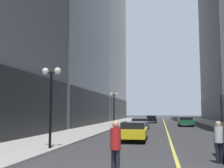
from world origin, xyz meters
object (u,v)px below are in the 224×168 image
at_px(car_green, 185,121).
at_px(street_lamp_left_near, 51,89).
at_px(car_blue, 140,124).
at_px(car_black, 151,119).
at_px(street_lamp_left_far, 114,102).
at_px(car_yellow, 134,130).
at_px(pedestrian_in_red_jacket, 116,144).
at_px(pedestrian_in_white_shirt, 219,139).

xyz_separation_m(car_green, street_lamp_left_near, (-9.16, -25.78, 2.54)).
distance_m(car_blue, car_black, 20.44).
xyz_separation_m(street_lamp_left_near, street_lamp_left_far, (0.00, 20.06, 0.00)).
relative_size(car_green, car_black, 0.98).
distance_m(car_yellow, car_blue, 10.54).
height_order(car_black, street_lamp_left_far, street_lamp_left_far).
bearing_deg(pedestrian_in_red_jacket, car_green, 81.13).
bearing_deg(street_lamp_left_far, car_yellow, -74.89).
bearing_deg(street_lamp_left_far, pedestrian_in_red_jacket, -80.20).
distance_m(car_yellow, car_green, 20.69).
relative_size(car_black, pedestrian_in_red_jacket, 2.55).
bearing_deg(car_blue, pedestrian_in_white_shirt, -76.00).
height_order(car_black, pedestrian_in_white_shirt, pedestrian_in_white_shirt).
distance_m(car_black, street_lamp_left_far, 17.36).
relative_size(pedestrian_in_red_jacket, pedestrian_in_white_shirt, 1.06).
height_order(car_green, car_black, same).
bearing_deg(street_lamp_left_near, pedestrian_in_red_jacket, -49.42).
distance_m(car_blue, pedestrian_in_red_jacket, 21.40).
bearing_deg(street_lamp_left_near, car_green, 70.44).
height_order(car_yellow, street_lamp_left_near, street_lamp_left_near).
xyz_separation_m(car_black, street_lamp_left_far, (-4.09, -16.68, 2.54)).
relative_size(car_yellow, pedestrian_in_red_jacket, 2.55).
distance_m(car_yellow, pedestrian_in_white_shirt, 8.87).
distance_m(car_yellow, car_black, 30.97).
distance_m(car_black, pedestrian_in_red_jacket, 41.82).
bearing_deg(street_lamp_left_near, street_lamp_left_far, 90.00).
bearing_deg(car_blue, car_yellow, -88.08).
xyz_separation_m(car_yellow, street_lamp_left_near, (-3.86, -5.78, 2.54)).
bearing_deg(street_lamp_left_near, pedestrian_in_white_shirt, -14.04).
bearing_deg(pedestrian_in_red_jacket, car_blue, 92.24).
xyz_separation_m(pedestrian_in_red_jacket, pedestrian_in_white_shirt, (3.73, 3.05, -0.06)).
bearing_deg(car_black, car_yellow, -90.42).
bearing_deg(street_lamp_left_far, car_black, 76.23).
bearing_deg(car_yellow, pedestrian_in_white_shirt, -61.60).
bearing_deg(car_blue, car_black, 88.37).
height_order(car_green, pedestrian_in_white_shirt, pedestrian_in_white_shirt).
distance_m(car_blue, car_green, 11.03).
distance_m(pedestrian_in_white_shirt, street_lamp_left_far, 23.62).
relative_size(pedestrian_in_white_shirt, street_lamp_left_far, 0.38).
bearing_deg(street_lamp_left_far, car_green, 31.97).
xyz_separation_m(car_blue, car_green, (5.65, 9.47, 0.00)).
xyz_separation_m(car_yellow, car_green, (5.30, 20.00, 0.00)).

